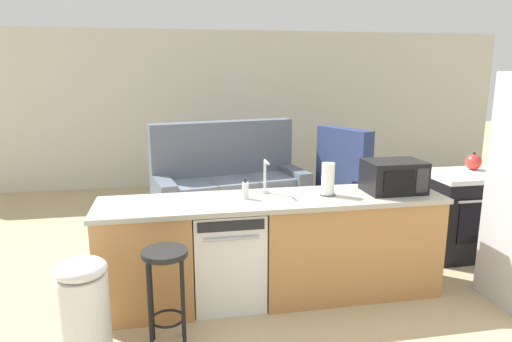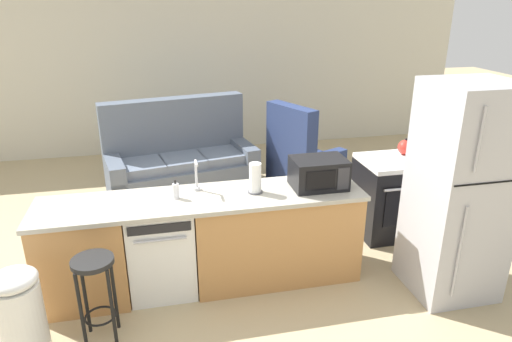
% 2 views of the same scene
% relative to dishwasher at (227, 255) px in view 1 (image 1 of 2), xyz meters
% --- Properties ---
extents(ground_plane, '(24.00, 24.00, 0.00)m').
position_rel_dishwasher_xyz_m(ground_plane, '(0.25, 0.00, -0.42)').
color(ground_plane, tan).
extents(wall_back, '(10.00, 0.06, 2.60)m').
position_rel_dishwasher_xyz_m(wall_back, '(0.55, 4.20, 0.88)').
color(wall_back, beige).
rests_on(wall_back, ground_plane).
extents(kitchen_counter, '(2.94, 0.66, 0.90)m').
position_rel_dishwasher_xyz_m(kitchen_counter, '(0.49, 0.00, -0.00)').
color(kitchen_counter, '#B77F47').
rests_on(kitchen_counter, ground_plane).
extents(dishwasher, '(0.58, 0.61, 0.84)m').
position_rel_dishwasher_xyz_m(dishwasher, '(0.00, 0.00, 0.00)').
color(dishwasher, white).
rests_on(dishwasher, ground_plane).
extents(stove_range, '(0.76, 0.68, 0.90)m').
position_rel_dishwasher_xyz_m(stove_range, '(2.60, 0.55, 0.03)').
color(stove_range, black).
rests_on(stove_range, ground_plane).
extents(microwave, '(0.50, 0.37, 0.28)m').
position_rel_dishwasher_xyz_m(microwave, '(1.49, -0.00, 0.62)').
color(microwave, black).
rests_on(microwave, kitchen_counter).
extents(sink_faucet, '(0.07, 0.18, 0.30)m').
position_rel_dishwasher_xyz_m(sink_faucet, '(0.36, 0.16, 0.61)').
color(sink_faucet, silver).
rests_on(sink_faucet, kitchen_counter).
extents(paper_towel_roll, '(0.14, 0.14, 0.28)m').
position_rel_dishwasher_xyz_m(paper_towel_roll, '(0.88, -0.00, 0.62)').
color(paper_towel_roll, '#4C4C51').
rests_on(paper_towel_roll, kitchen_counter).
extents(soap_bottle, '(0.06, 0.06, 0.18)m').
position_rel_dishwasher_xyz_m(soap_bottle, '(0.16, 0.02, 0.55)').
color(soap_bottle, silver).
rests_on(soap_bottle, kitchen_counter).
extents(kettle, '(0.21, 0.17, 0.19)m').
position_rel_dishwasher_xyz_m(kettle, '(2.77, 0.68, 0.56)').
color(kettle, red).
rests_on(kettle, stove_range).
extents(bar_stool, '(0.32, 0.32, 0.74)m').
position_rel_dishwasher_xyz_m(bar_stool, '(-0.51, -0.59, 0.11)').
color(bar_stool, black).
rests_on(bar_stool, ground_plane).
extents(trash_bin, '(0.35, 0.35, 0.74)m').
position_rel_dishwasher_xyz_m(trash_bin, '(-1.06, -0.64, -0.04)').
color(trash_bin, white).
rests_on(trash_bin, ground_plane).
extents(couch, '(2.13, 1.26, 1.27)m').
position_rel_dishwasher_xyz_m(couch, '(0.31, 2.36, -0.03)').
color(couch, '#515B6B').
rests_on(couch, ground_plane).
extents(armchair, '(1.08, 1.10, 1.20)m').
position_rel_dishwasher_xyz_m(armchair, '(2.02, 2.14, -0.07)').
color(armchair, navy).
rests_on(armchair, ground_plane).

